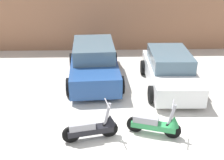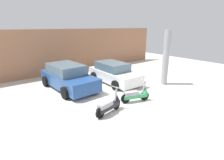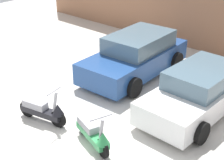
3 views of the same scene
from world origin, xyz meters
TOP-DOWN VIEW (x-y plane):
  - ground_plane at (0.00, 0.00)m, footprint 28.00×28.00m
  - wall_back at (0.00, 8.21)m, footprint 19.60×0.12m
  - scooter_front_left at (-1.05, 0.45)m, footprint 1.54×0.67m
  - scooter_front_right at (0.72, 0.58)m, footprint 1.50×0.75m
  - car_rear_left at (-1.14, 4.54)m, footprint 2.27×4.40m
  - car_rear_center at (1.76, 3.75)m, footprint 1.95×3.96m
  - support_column_side at (4.13, 1.45)m, footprint 0.40×0.40m

SIDE VIEW (x-z plane):
  - ground_plane at x=0.00m, z-range 0.00..0.00m
  - scooter_front_right at x=0.72m, z-range -0.16..0.92m
  - scooter_front_left at x=-1.05m, z-range -0.16..0.93m
  - car_rear_center at x=1.76m, z-range -0.03..1.31m
  - car_rear_left at x=-1.14m, z-range -0.03..1.43m
  - wall_back at x=0.00m, z-range 0.00..3.43m
  - support_column_side at x=4.13m, z-range 0.00..3.43m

